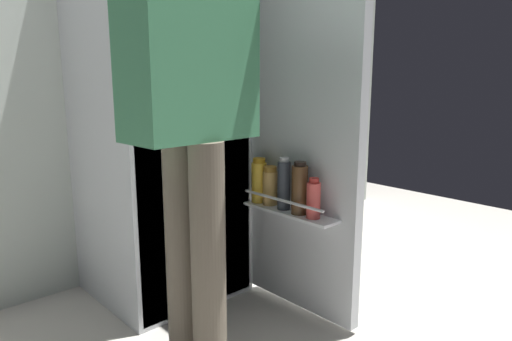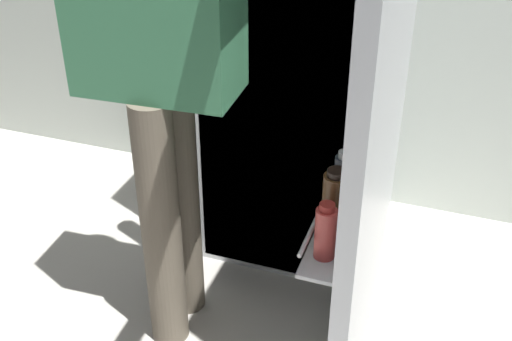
% 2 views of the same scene
% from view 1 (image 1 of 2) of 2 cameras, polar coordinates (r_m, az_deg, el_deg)
% --- Properties ---
extents(ground_plane, '(5.54, 5.54, 0.00)m').
position_cam_1_polar(ground_plane, '(2.06, -2.43, -19.22)').
color(ground_plane, '#B7B2A8').
extents(kitchen_wall, '(4.40, 0.10, 2.67)m').
position_cam_1_polar(kitchen_wall, '(2.56, -16.71, 17.38)').
color(kitchen_wall, beige).
rests_on(kitchen_wall, ground_plane).
extents(refrigerator, '(0.68, 1.22, 1.79)m').
position_cam_1_polar(refrigerator, '(2.20, -10.76, 7.22)').
color(refrigerator, silver).
rests_on(refrigerator, ground_plane).
extents(person, '(0.56, 0.74, 1.69)m').
position_cam_1_polar(person, '(1.56, -7.86, 10.26)').
color(person, '#665B4C').
rests_on(person, ground_plane).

